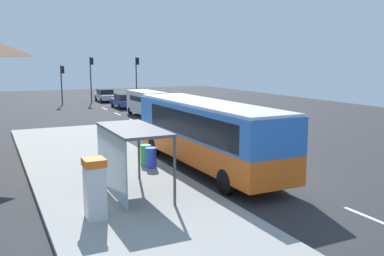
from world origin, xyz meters
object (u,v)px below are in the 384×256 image
bus (206,131)px  ticket_machine (95,188)px  sedan_near (124,101)px  white_van (146,102)px  sedan_far (105,95)px  recycling_bin_green (146,155)px  traffic_light_near_side (137,73)px  bus_shelter (125,144)px  recycling_bin_blue (151,158)px  traffic_light_median (91,73)px  traffic_light_far_side (62,79)px

bus → ticket_machine: bus is taller
bus → sedan_near: (4.01, 26.69, -1.05)m
sedan_near → white_van: bearing=-90.8°
sedan_far → recycling_bin_green: 33.79m
bus → white_van: (3.91, 19.25, -0.50)m
bus → white_van: bus is taller
sedan_near → traffic_light_near_side: traffic_light_near_side is taller
bus_shelter → recycling_bin_green: bearing=61.1°
ticket_machine → recycling_bin_blue: (3.80, 5.24, -0.52)m
recycling_bin_blue → ticket_machine: bearing=-125.9°
bus → traffic_light_median: bearing=86.4°
sedan_near → traffic_light_near_side: (3.19, 5.00, 2.80)m
traffic_light_near_side → traffic_light_far_side: bearing=174.7°
traffic_light_far_side → traffic_light_median: bearing=12.9°
white_van → sedan_far: 15.35m
ticket_machine → traffic_light_near_side: (13.49, 36.19, 2.42)m
white_van → recycling_bin_blue: bearing=-109.1°
recycling_bin_blue → traffic_light_median: (4.59, 32.56, 2.94)m
traffic_light_near_side → traffic_light_median: (-5.10, 1.60, 0.01)m
bus → ticket_machine: bearing=-144.4°
white_van → bus_shelter: (-8.61, -21.83, 0.75)m
traffic_light_near_side → traffic_light_median: size_ratio=1.00×
recycling_bin_green → traffic_light_far_side: 31.17m
sedan_far → traffic_light_far_side: 6.20m
white_van → sedan_near: 7.46m
sedan_near → sedan_far: (0.00, 7.90, 0.00)m
recycling_bin_blue → bus: bearing=-16.4°
bus → sedan_far: (4.01, 34.59, -1.05)m
white_van → recycling_bin_green: (-6.40, -17.82, -0.69)m
sedan_far → traffic_light_near_side: traffic_light_near_side is taller
sedan_far → recycling_bin_blue: 34.48m
sedan_far → recycling_bin_blue: bearing=-100.9°
recycling_bin_green → traffic_light_far_side: size_ratio=0.21×
recycling_bin_green → bus_shelter: size_ratio=0.24×
bus → traffic_light_median: traffic_light_median is taller
recycling_bin_green → traffic_light_near_side: size_ratio=0.17×
bus → sedan_near: bus is taller
sedan_near → recycling_bin_green: size_ratio=4.63×
sedan_near → traffic_light_near_side: 6.56m
recycling_bin_blue → traffic_light_far_side: (1.11, 31.76, 2.37)m
sedan_far → recycling_bin_blue: (-6.50, -33.86, -0.14)m
white_van → sedan_near: (0.10, 7.44, -0.55)m
ticket_machine → traffic_light_near_side: traffic_light_near_side is taller
bus → recycling_bin_blue: 2.85m
sedan_far → traffic_light_far_side: traffic_light_far_side is taller
white_van → ticket_machine: bearing=-113.2°
ticket_machine → traffic_light_near_side: size_ratio=0.36×
bus → traffic_light_far_side: bearing=92.4°
bus → sedan_near: 27.01m
sedan_near → traffic_light_median: size_ratio=0.81×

